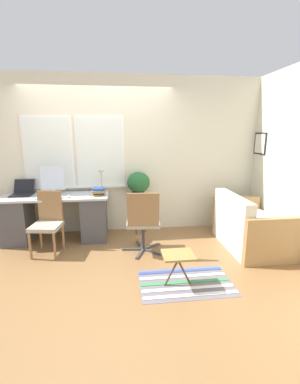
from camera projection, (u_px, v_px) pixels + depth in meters
The scene contains 17 objects.
ground_plane at pixel (100, 245), 4.09m from camera, with size 14.00×14.00×0.00m, color olive.
wall_back_with_window at pixel (98, 156), 4.45m from camera, with size 9.00×0.12×2.70m.
wall_right_with_picture at pixel (277, 158), 4.13m from camera, with size 0.08×9.00×2.70m.
desk at pixel (57, 217), 4.21m from camera, with size 1.70×0.60×0.76m.
laptop at pixel (22, 192), 4.18m from camera, with size 0.32×0.35×0.23m.
monitor at pixel (52, 179), 4.15m from camera, with size 0.38×0.15×0.49m.
keyboard at pixel (49, 198), 3.96m from camera, with size 0.39×0.15×0.02m.
mouse at pixel (69, 197), 4.00m from camera, with size 0.04×0.07×0.04m.
desk_lamp at pixel (101, 176), 4.33m from camera, with size 0.12×0.12×0.40m.
book_stack at pixel (99, 191), 4.14m from camera, with size 0.23×0.19×0.13m.
desk_chair_wooden at pixel (48, 221), 3.76m from camera, with size 0.45×0.46×0.91m.
office_chair_swivel at pixel (143, 221), 3.74m from camera, with size 0.61×0.62×0.95m.
couch_loveseat at pixel (249, 229), 3.99m from camera, with size 0.82×1.25×0.84m.
plant_stand at pixel (139, 202), 4.51m from camera, with size 0.27×0.27×0.64m.
potted_plant at pixel (138, 183), 4.43m from camera, with size 0.39×0.39×0.46m.
floor_rug_striped at pixel (185, 282), 3.07m from camera, with size 1.10×0.70×0.01m.
folding_stool at pixel (178, 257), 2.95m from camera, with size 0.36×0.31×0.40m.
Camera 1 is at (0.33, -3.86, 1.75)m, focal length 24.00 mm.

